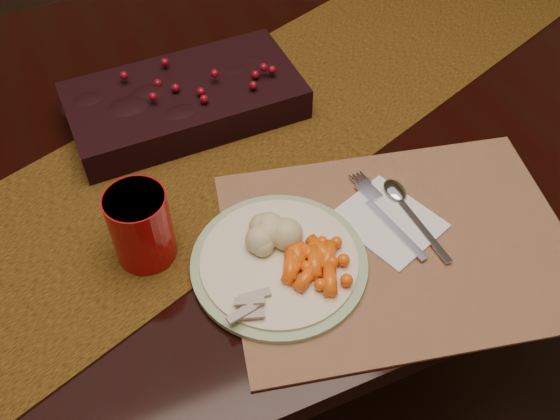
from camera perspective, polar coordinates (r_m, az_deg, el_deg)
name	(u,v)px	position (r m, az deg, el deg)	size (l,w,h in m)	color
floor	(243,341)	(1.67, -3.37, -11.88)	(5.00, 5.00, 0.00)	black
dining_table	(236,257)	(1.35, -4.08, -4.33)	(1.80, 1.00, 0.75)	black
table_runner	(255,127)	(1.07, -2.26, 7.60)	(1.77, 0.36, 0.00)	#36260E
centerpiece	(184,96)	(1.08, -8.73, 10.24)	(0.38, 0.20, 0.08)	black
placemat_main	(399,244)	(0.91, 10.85, -3.12)	(0.49, 0.36, 0.00)	brown
dinner_plate	(279,262)	(0.87, -0.08, -4.81)	(0.25, 0.25, 0.01)	#F3E1C2
baby_carrots	(310,264)	(0.84, 2.74, -4.96)	(0.10, 0.09, 0.02)	#FE590B
mashed_potatoes	(268,231)	(0.86, -1.11, -1.91)	(0.08, 0.07, 0.04)	beige
turkey_shreds	(249,305)	(0.81, -2.82, -8.64)	(0.07, 0.06, 0.02)	tan
napkin	(388,221)	(0.93, 9.88, -1.03)	(0.12, 0.14, 0.00)	white
fork	(388,219)	(0.93, 9.89, -0.84)	(0.02, 0.16, 0.00)	silver
spoon	(414,218)	(0.94, 12.19, -0.69)	(0.03, 0.16, 0.00)	#B9BAC5
red_cup	(141,226)	(0.86, -12.59, -1.47)	(0.08, 0.08, 0.11)	#9A0A0D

